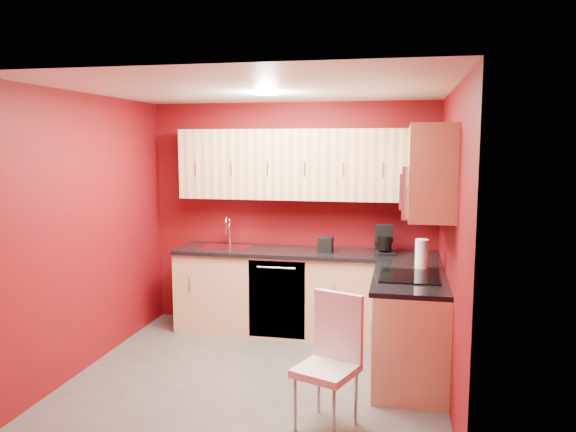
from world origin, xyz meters
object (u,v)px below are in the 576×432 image
(sink, at_px, (225,244))
(dining_chair, at_px, (326,363))
(paper_towel, at_px, (422,254))
(microwave, at_px, (426,190))
(coffee_maker, at_px, (385,240))
(napkin_holder, at_px, (326,245))

(sink, height_order, dining_chair, sink)
(paper_towel, xyz_separation_m, dining_chair, (-0.69, -1.32, -0.57))
(microwave, distance_m, dining_chair, 1.69)
(coffee_maker, height_order, dining_chair, coffee_maker)
(sink, bearing_deg, napkin_holder, -2.31)
(microwave, xyz_separation_m, napkin_holder, (-0.97, 0.96, -0.67))
(napkin_holder, height_order, dining_chair, napkin_holder)
(sink, distance_m, napkin_holder, 1.13)
(sink, bearing_deg, microwave, -25.60)
(napkin_holder, bearing_deg, microwave, -44.63)
(paper_towel, height_order, dining_chair, paper_towel)
(sink, xyz_separation_m, coffee_maker, (1.74, -0.04, 0.12))
(microwave, distance_m, coffee_maker, 1.19)
(sink, xyz_separation_m, napkin_holder, (1.12, -0.05, 0.04))
(microwave, relative_size, sink, 1.46)
(coffee_maker, distance_m, dining_chair, 2.07)
(sink, xyz_separation_m, dining_chair, (1.40, -2.00, -0.46))
(microwave, xyz_separation_m, sink, (-2.09, 1.00, -0.72))
(coffee_maker, xyz_separation_m, paper_towel, (0.35, -0.64, -0.01))
(coffee_maker, bearing_deg, paper_towel, -74.09)
(coffee_maker, xyz_separation_m, dining_chair, (-0.34, -1.96, -0.58))
(dining_chair, bearing_deg, sink, 147.02)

